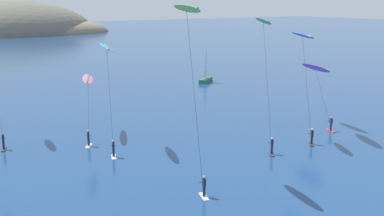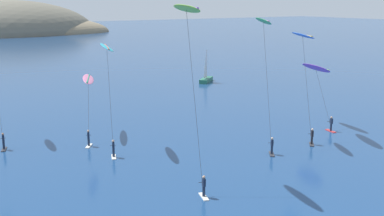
{
  "view_description": "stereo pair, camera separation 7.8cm",
  "coord_description": "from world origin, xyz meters",
  "views": [
    {
      "loc": [
        -20.91,
        -17.8,
        14.38
      ],
      "look_at": [
        3.04,
        19.47,
        4.4
      ],
      "focal_mm": 45.0,
      "sensor_mm": 36.0,
      "label": 1
    },
    {
      "loc": [
        -20.84,
        -17.84,
        14.38
      ],
      "look_at": [
        3.04,
        19.47,
        4.4
      ],
      "focal_mm": 45.0,
      "sensor_mm": 36.0,
      "label": 2
    }
  ],
  "objects": [
    {
      "name": "kitesurfer_cyan",
      "position": [
        -2.91,
        25.21,
        9.16
      ],
      "size": [
        3.05,
        6.85,
        10.33
      ],
      "color": "silver",
      "rests_on": "ground"
    },
    {
      "name": "kitesurfer_pink",
      "position": [
        -2.89,
        30.76,
        5.65
      ],
      "size": [
        4.24,
        8.17,
        6.43
      ],
      "color": "silver",
      "rests_on": "ground"
    },
    {
      "name": "sailboat_near",
      "position": [
        27.39,
        52.67,
        0.64
      ],
      "size": [
        5.05,
        4.71,
        5.7
      ],
      "color": "#23664C",
      "rests_on": "ground"
    },
    {
      "name": "kitesurfer_purple",
      "position": [
        20.92,
        20.68,
        6.26
      ],
      "size": [
        2.53,
        6.88,
        7.21
      ],
      "color": "red",
      "rests_on": "ground"
    },
    {
      "name": "kitesurfer_lime",
      "position": [
        -1.23,
        13.39,
        12.62
      ],
      "size": [
        2.51,
        7.33,
        14.13
      ],
      "color": "silver",
      "rests_on": "ground"
    },
    {
      "name": "kitesurfer_blue",
      "position": [
        16.33,
        18.57,
        10.04
      ],
      "size": [
        4.39,
        7.36,
        11.09
      ],
      "color": "#2D2D33",
      "rests_on": "ground"
    },
    {
      "name": "kitesurfer_green",
      "position": [
        11.16,
        18.86,
        11.22
      ],
      "size": [
        4.53,
        7.5,
        12.73
      ],
      "color": "#2D2D33",
      "rests_on": "ground"
    }
  ]
}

